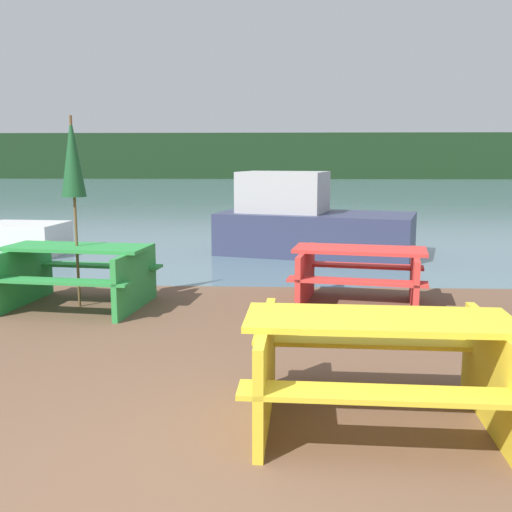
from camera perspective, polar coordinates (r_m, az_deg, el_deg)
water at (r=33.82m, az=1.19°, el=6.16°), size 60.00×50.00×0.00m
far_treeline at (r=53.76m, az=1.64°, el=9.50°), size 80.00×1.60×4.00m
picnic_table_yellow at (r=4.46m, az=11.51°, el=-9.61°), size 1.96×1.46×0.80m
picnic_table_green at (r=8.04m, az=-16.59°, el=-1.29°), size 1.99×1.61×0.80m
picnic_table_red at (r=7.88m, az=9.79°, el=-1.43°), size 1.90×1.66×0.76m
umbrella_darkgreen at (r=7.91m, az=-17.08°, el=8.89°), size 0.31×0.31×2.43m
boat at (r=11.99m, az=5.01°, el=3.07°), size 4.11×2.72×1.63m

